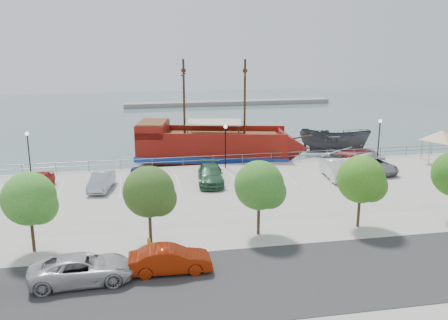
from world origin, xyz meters
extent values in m
plane|color=#475C59|center=(0.00, 0.00, -1.00)|extent=(160.00, 160.00, 0.00)
cube|color=#2D2D2D|center=(0.00, -16.00, 0.01)|extent=(100.00, 8.00, 0.04)
cube|color=#AAA59B|center=(0.00, -10.00, 0.01)|extent=(100.00, 4.00, 0.05)
cylinder|color=slate|center=(0.00, 7.80, 0.95)|extent=(50.00, 0.06, 0.06)
cylinder|color=slate|center=(0.00, 7.80, 0.55)|extent=(50.00, 0.06, 0.06)
cube|color=gray|center=(10.00, 55.00, -0.60)|extent=(40.00, 3.00, 0.80)
cube|color=maroon|center=(-0.40, 11.83, 0.86)|extent=(16.38, 8.38, 2.55)
cube|color=#163798|center=(-0.40, 11.83, 0.03)|extent=(16.73, 8.73, 0.59)
cone|color=maroon|center=(7.98, 9.85, 0.86)|extent=(4.13, 5.30, 4.70)
cube|color=maroon|center=(-6.60, 13.30, 2.82)|extent=(3.99, 5.44, 1.37)
cube|color=brown|center=(-6.60, 13.30, 3.55)|extent=(3.71, 5.02, 0.12)
cube|color=brown|center=(0.07, 11.72, 2.18)|extent=(13.38, 7.13, 0.15)
cube|color=maroon|center=(0.14, 14.12, 2.48)|extent=(15.29, 3.80, 0.69)
cube|color=maroon|center=(-0.94, 9.55, 2.48)|extent=(15.29, 3.80, 0.69)
cylinder|color=#382111|center=(2.93, 11.04, 6.15)|extent=(0.28, 0.28, 8.03)
cylinder|color=#382111|center=(-3.26, 12.51, 6.15)|extent=(0.28, 0.28, 8.03)
cylinder|color=#382111|center=(2.93, 11.04, 8.60)|extent=(0.81, 2.89, 0.14)
cylinder|color=#382111|center=(-3.26, 12.51, 8.60)|extent=(0.81, 2.89, 0.14)
cube|color=beige|center=(-0.21, 11.79, 3.60)|extent=(6.38, 4.93, 0.12)
cylinder|color=#382111|center=(8.65, 9.69, 2.04)|extent=(2.41, 0.71, 0.58)
imported|color=#3D4045|center=(13.67, 12.29, 0.53)|extent=(8.37, 6.38, 3.06)
imported|color=silver|center=(15.13, 9.70, -0.21)|extent=(8.29, 9.26, 1.58)
cube|color=slate|center=(-14.33, 9.20, -0.82)|extent=(6.72, 3.23, 0.37)
cube|color=gray|center=(8.39, 9.20, -0.80)|extent=(7.31, 4.25, 0.40)
cube|color=gray|center=(14.52, 9.20, -0.79)|extent=(7.72, 4.94, 0.43)
cylinder|color=slate|center=(20.81, 6.26, 1.19)|extent=(0.10, 0.10, 2.38)
cylinder|color=slate|center=(19.94, 3.58, 1.19)|extent=(0.10, 0.10, 2.38)
pyramid|color=white|center=(21.71, 4.49, 3.30)|extent=(5.71, 5.71, 0.97)
imported|color=#ACADAE|center=(-11.79, -14.43, 0.76)|extent=(5.60, 2.80, 1.52)
imported|color=maroon|center=(-7.12, -14.18, 0.75)|extent=(4.61, 1.69, 1.51)
cylinder|color=gold|center=(-8.14, -10.80, 0.27)|extent=(0.22, 0.22, 0.54)
sphere|color=gold|center=(-8.14, -10.80, 0.56)|extent=(0.23, 0.23, 0.23)
cylinder|color=black|center=(-18.00, 6.50, 2.00)|extent=(0.12, 0.12, 4.00)
sphere|color=#FFF2CC|center=(-18.00, 6.50, 4.10)|extent=(0.36, 0.36, 0.36)
cylinder|color=black|center=(0.00, 6.50, 2.00)|extent=(0.12, 0.12, 4.00)
sphere|color=#FFF2CC|center=(0.00, 6.50, 4.10)|extent=(0.36, 0.36, 0.36)
cylinder|color=black|center=(16.00, 6.50, 2.00)|extent=(0.12, 0.12, 4.00)
sphere|color=#FFF2CC|center=(16.00, 6.50, 4.10)|extent=(0.36, 0.36, 0.36)
cylinder|color=#473321|center=(-15.00, -10.00, 1.10)|extent=(0.20, 0.20, 2.20)
sphere|color=#387726|center=(-15.00, -10.00, 3.40)|extent=(3.20, 3.20, 3.20)
sphere|color=#387726|center=(-14.40, -10.30, 3.00)|extent=(2.20, 2.20, 2.20)
cylinder|color=#473321|center=(-8.00, -10.00, 1.10)|extent=(0.20, 0.20, 2.20)
sphere|color=#2E4F1B|center=(-8.00, -10.00, 3.40)|extent=(3.20, 3.20, 3.20)
sphere|color=#2E4F1B|center=(-7.40, -10.30, 3.00)|extent=(2.20, 2.20, 2.20)
cylinder|color=#473321|center=(-1.00, -10.00, 1.10)|extent=(0.20, 0.20, 2.20)
sphere|color=#336C22|center=(-1.00, -10.00, 3.40)|extent=(3.20, 3.20, 3.20)
sphere|color=#336C22|center=(-0.40, -10.30, 3.00)|extent=(2.20, 2.20, 2.20)
cylinder|color=#473321|center=(6.00, -10.00, 1.10)|extent=(0.20, 0.20, 2.20)
sphere|color=#376F1A|center=(6.00, -10.00, 3.40)|extent=(3.20, 3.20, 3.20)
sphere|color=#376F1A|center=(6.60, -10.30, 3.00)|extent=(2.20, 2.20, 2.20)
imported|color=#A61814|center=(-16.66, 2.63, 0.73)|extent=(2.35, 4.47, 1.45)
imported|color=#9EA6B1|center=(-11.54, 1.83, 0.73)|extent=(2.33, 4.63, 1.46)
imported|color=navy|center=(-8.03, 2.14, 0.74)|extent=(2.93, 5.53, 1.48)
imported|color=#2D5C3C|center=(-2.23, 1.83, 0.77)|extent=(2.76, 5.53, 1.54)
imported|color=black|center=(2.54, 1.86, 0.81)|extent=(2.78, 5.02, 1.62)
imported|color=silver|center=(9.16, 1.28, 0.80)|extent=(2.10, 5.00, 1.61)
imported|color=slate|center=(13.74, 2.51, 0.68)|extent=(3.05, 5.21, 1.36)
camera|label=1|loc=(-8.92, -39.50, 12.99)|focal=40.00mm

